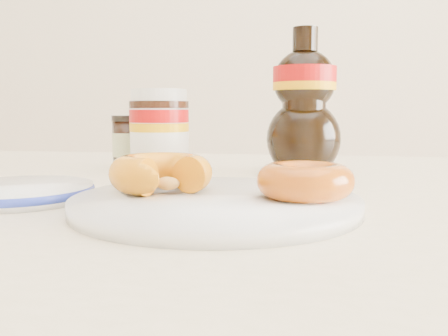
# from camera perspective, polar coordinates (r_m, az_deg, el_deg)

# --- Properties ---
(dining_table) EXTENTS (1.40, 0.90, 0.75)m
(dining_table) POSITION_cam_1_polar(r_m,az_deg,el_deg) (0.64, 1.46, -9.45)
(dining_table) COLOR beige
(dining_table) RESTS_ON ground
(plate) EXTENTS (0.27, 0.27, 0.01)m
(plate) POSITION_cam_1_polar(r_m,az_deg,el_deg) (0.48, -0.96, -4.00)
(plate) COLOR white
(plate) RESTS_ON dining_table
(donut_bitten) EXTENTS (0.13, 0.13, 0.04)m
(donut_bitten) POSITION_cam_1_polar(r_m,az_deg,el_deg) (0.51, -7.20, -0.56)
(donut_bitten) COLOR orange
(donut_bitten) RESTS_ON plate
(donut_whole) EXTENTS (0.11, 0.11, 0.03)m
(donut_whole) POSITION_cam_1_polar(r_m,az_deg,el_deg) (0.47, 9.25, -1.44)
(donut_whole) COLOR #A4570A
(donut_whole) RESTS_ON plate
(nutella_jar) EXTENTS (0.09, 0.09, 0.13)m
(nutella_jar) POSITION_cam_1_polar(r_m,az_deg,el_deg) (0.76, -7.39, 4.56)
(nutella_jar) COLOR white
(nutella_jar) RESTS_ON dining_table
(syrup_bottle) EXTENTS (0.13, 0.11, 0.21)m
(syrup_bottle) POSITION_cam_1_polar(r_m,az_deg,el_deg) (0.75, 9.14, 7.49)
(syrup_bottle) COLOR black
(syrup_bottle) RESTS_ON dining_table
(dark_jar) EXTENTS (0.05, 0.05, 0.09)m
(dark_jar) POSITION_cam_1_polar(r_m,az_deg,el_deg) (0.83, -10.83, 2.88)
(dark_jar) COLOR black
(dark_jar) RESTS_ON dining_table
(blue_rim_saucer) EXTENTS (0.16, 0.16, 0.02)m
(blue_rim_saucer) POSITION_cam_1_polar(r_m,az_deg,el_deg) (0.58, -22.39, -2.49)
(blue_rim_saucer) COLOR white
(blue_rim_saucer) RESTS_ON dining_table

